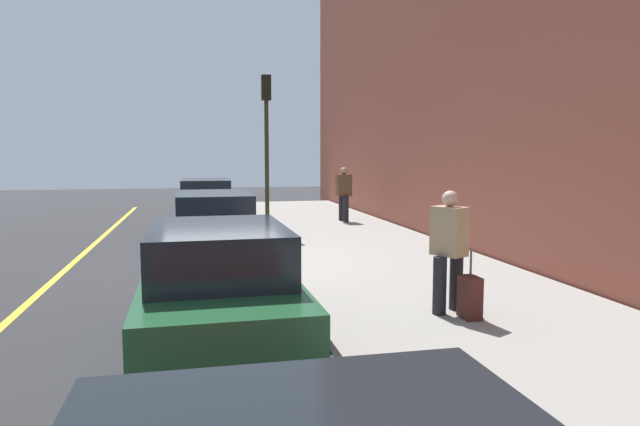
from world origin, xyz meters
name	(u,v)px	position (x,y,z in m)	size (l,w,h in m)	color
ground_plane	(224,265)	(0.00, 0.00, 0.00)	(56.00, 56.00, 0.00)	#28282B
sidewalk	(371,256)	(0.00, -3.30, 0.07)	(28.00, 4.60, 0.15)	gray
lane_stripe_centre	(64,271)	(0.00, 3.20, 0.00)	(28.00, 0.14, 0.01)	gold
snow_bank_curb	(268,279)	(-2.02, -0.70, 0.11)	(7.18, 0.56, 0.22)	white
parked_car_green	(218,285)	(-5.07, 0.30, 0.76)	(4.39, 1.95, 1.51)	black
parked_car_navy	(214,225)	(0.81, 0.17, 0.76)	(4.76, 1.93, 1.51)	black
parked_car_silver	(206,201)	(7.64, 0.22, 0.76)	(4.81, 1.95, 1.51)	black
pedestrian_brown_coat	(344,193)	(5.84, -4.20, 1.10)	(0.59, 0.51, 1.78)	black
pedestrian_tan_coat	(449,248)	(-4.82, -2.90, 1.07)	(0.55, 0.52, 1.72)	black
traffic_light_pole	(266,127)	(4.08, -1.45, 3.14)	(0.35, 0.26, 4.43)	#2D2D19
rolling_suitcase	(470,297)	(-5.19, -3.05, 0.44)	(0.34, 0.22, 0.94)	#471E19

